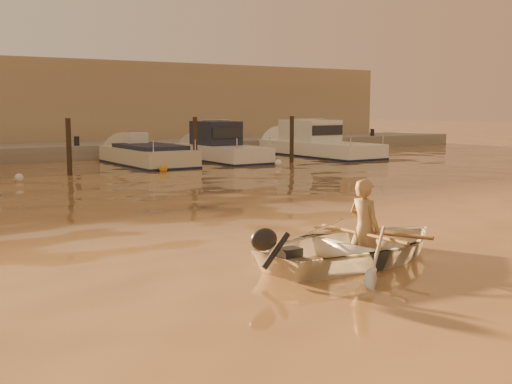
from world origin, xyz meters
TOP-DOWN VIEW (x-y plane):
  - ground_plane at (0.00, 0.00)m, footprint 160.00×160.00m
  - dinghy at (-0.19, -1.37)m, footprint 3.78×2.89m
  - person at (-0.09, -1.36)m, footprint 0.44×0.62m
  - outboard_motor at (-1.68, -1.54)m, footprint 0.94×0.50m
  - oar_port at (0.06, -1.35)m, footprint 0.72×2.01m
  - oar_starboard at (-0.14, -1.37)m, footprint 0.19×2.10m
  - moored_boat_3 at (3.70, 16.00)m, footprint 2.19×6.28m
  - moored_boat_4 at (7.27, 16.00)m, footprint 2.00×6.26m
  - moored_boat_5 at (12.73, 16.00)m, footprint 2.40×8.00m
  - piling_2 at (-0.20, 13.80)m, footprint 0.18×0.18m
  - piling_3 at (4.80, 13.80)m, footprint 0.18×0.18m
  - piling_4 at (9.50, 13.80)m, footprint 0.18×0.18m
  - fender_c at (-2.17, 12.74)m, footprint 0.30×0.30m
  - fender_d at (3.06, 13.05)m, footprint 0.30×0.30m
  - fender_e at (8.13, 12.83)m, footprint 0.30×0.30m
  - quay at (0.00, 21.50)m, footprint 52.00×4.00m

SIDE VIEW (x-z plane):
  - ground_plane at x=0.00m, z-range 0.00..0.00m
  - fender_c at x=-2.17m, z-range -0.05..0.25m
  - fender_d at x=3.06m, z-range -0.05..0.25m
  - fender_e at x=8.13m, z-range -0.05..0.25m
  - quay at x=0.00m, z-range -0.35..0.65m
  - moored_boat_3 at x=3.70m, z-range -0.25..0.70m
  - dinghy at x=-0.19m, z-range -0.12..0.61m
  - outboard_motor at x=-1.68m, z-range -0.07..0.63m
  - oar_port at x=0.06m, z-range 0.35..0.49m
  - oar_starboard at x=-0.14m, z-range 0.35..0.49m
  - person at x=-0.09m, z-range -0.30..1.28m
  - moored_boat_4 at x=7.27m, z-range -0.25..1.50m
  - moored_boat_5 at x=12.73m, z-range -0.25..1.50m
  - piling_2 at x=-0.20m, z-range -0.20..2.00m
  - piling_3 at x=4.80m, z-range -0.20..2.00m
  - piling_4 at x=9.50m, z-range -0.20..2.00m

